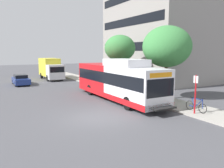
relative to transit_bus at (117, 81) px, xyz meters
The scene contains 9 objects.
ground_plane 5.80m from the transit_bus, 136.71° to the left, with size 120.00×120.00×0.00m, color #4C4C51.
sidewalk_curb 3.83m from the transit_bus, 31.32° to the left, with size 3.00×56.00×0.14m, color #A8A399.
transit_bus is the anchor object (origin of this frame).
bus_stop_sign_pole 7.20m from the transit_bus, 74.35° to the right, with size 0.10×0.36×2.60m.
bicycle_parked 7.16m from the transit_bus, 69.96° to the right, with size 0.52×1.76×1.02m.
street_tree_near_stop 5.32m from the transit_bus, 25.87° to the right, with size 4.28×4.28×6.38m.
street_tree_mid_block 7.17m from the transit_bus, 56.39° to the left, with size 3.55×3.55×6.06m.
parked_car_far_lane 15.51m from the transit_bus, 113.45° to the left, with size 1.80×4.50×1.33m.
box_truck_background 18.29m from the transit_bus, 93.74° to the left, with size 2.32×7.01×3.25m.
Camera 1 is at (-6.04, -12.79, 4.22)m, focal length 36.07 mm.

